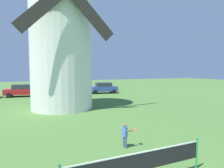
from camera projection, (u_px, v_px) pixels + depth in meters
windmill at (61, 31)px, 17.03m from camera, size 7.47×6.04×13.16m
tennis_net at (139, 162)px, 5.83m from camera, size 4.70×0.06×1.10m
player_far at (125, 134)px, 8.62m from camera, size 0.71×0.37×1.08m
stray_ball at (193, 150)px, 8.13m from camera, size 0.26×0.26×0.26m
parked_car_red at (23, 90)px, 25.18m from camera, size 4.60×2.33×1.56m
parked_car_black at (70, 89)px, 27.41m from camera, size 4.36×2.37×1.56m
parked_car_blue at (104, 88)px, 28.77m from camera, size 4.19×2.33×1.56m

